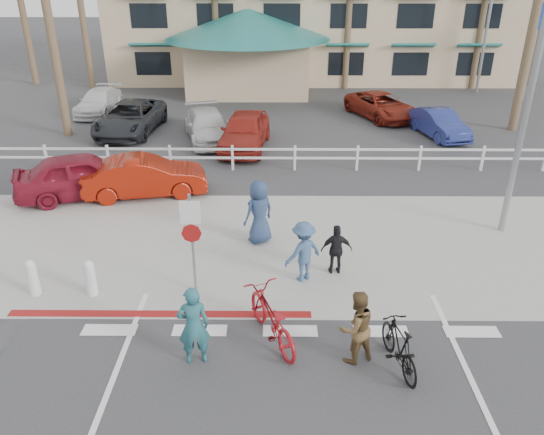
{
  "coord_description": "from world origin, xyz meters",
  "views": [
    {
      "loc": [
        -0.33,
        -8.79,
        7.41
      ],
      "look_at": [
        -0.42,
        3.25,
        1.5
      ],
      "focal_mm": 35.0,
      "sensor_mm": 36.0,
      "label": 1
    }
  ],
  "objects_px": {
    "bike_red": "(271,318)",
    "bike_black": "(399,346)",
    "car_white_sedan": "(145,177)",
    "sign_post": "(192,239)",
    "car_red_compact": "(83,175)"
  },
  "relations": [
    {
      "from": "bike_red",
      "to": "bike_black",
      "type": "bearing_deg",
      "value": 137.63
    },
    {
      "from": "bike_red",
      "to": "bike_black",
      "type": "distance_m",
      "value": 2.66
    },
    {
      "from": "bike_red",
      "to": "car_white_sedan",
      "type": "xyz_separation_m",
      "value": [
        -4.4,
        7.76,
        0.11
      ]
    },
    {
      "from": "bike_black",
      "to": "car_white_sedan",
      "type": "bearing_deg",
      "value": -62.31
    },
    {
      "from": "sign_post",
      "to": "bike_black",
      "type": "xyz_separation_m",
      "value": [
        4.42,
        -2.7,
        -0.94
      ]
    },
    {
      "from": "car_white_sedan",
      "to": "car_red_compact",
      "type": "distance_m",
      "value": 2.08
    },
    {
      "from": "sign_post",
      "to": "car_white_sedan",
      "type": "relative_size",
      "value": 0.7
    },
    {
      "from": "sign_post",
      "to": "bike_red",
      "type": "distance_m",
      "value": 2.81
    },
    {
      "from": "bike_red",
      "to": "car_red_compact",
      "type": "xyz_separation_m",
      "value": [
        -6.48,
        7.69,
        0.19
      ]
    },
    {
      "from": "bike_black",
      "to": "car_white_sedan",
      "type": "distance_m",
      "value": 11.02
    },
    {
      "from": "bike_red",
      "to": "car_white_sedan",
      "type": "height_order",
      "value": "car_white_sedan"
    },
    {
      "from": "bike_red",
      "to": "car_red_compact",
      "type": "height_order",
      "value": "car_red_compact"
    },
    {
      "from": "car_red_compact",
      "to": "bike_red",
      "type": "bearing_deg",
      "value": -160.56
    },
    {
      "from": "car_white_sedan",
      "to": "car_red_compact",
      "type": "xyz_separation_m",
      "value": [
        -2.08,
        -0.07,
        0.08
      ]
    },
    {
      "from": "car_white_sedan",
      "to": "car_red_compact",
      "type": "height_order",
      "value": "car_red_compact"
    }
  ]
}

